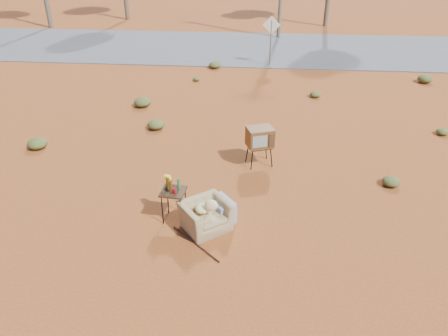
{
  "coord_description": "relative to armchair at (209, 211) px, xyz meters",
  "views": [
    {
      "loc": [
        1.19,
        -7.79,
        5.74
      ],
      "look_at": [
        0.41,
        0.91,
        0.8
      ],
      "focal_mm": 35.0,
      "sensor_mm": 36.0,
      "label": 1
    }
  ],
  "objects": [
    {
      "name": "road_sign",
      "position": [
        1.31,
        12.26,
        1.11
      ],
      "size": [
        0.78,
        0.06,
        2.19
      ],
      "color": "brown",
      "rests_on": "ground"
    },
    {
      "name": "ground",
      "position": [
        -0.19,
        0.26,
        -0.4
      ],
      "size": [
        140.0,
        140.0,
        0.0
      ],
      "primitive_type": "plane",
      "color": "brown",
      "rests_on": "ground"
    },
    {
      "name": "side_table",
      "position": [
        -0.81,
        0.23,
        0.36
      ],
      "size": [
        0.56,
        0.56,
        1.03
      ],
      "rotation": [
        0.0,
        0.0,
        -0.09
      ],
      "color": "#341E12",
      "rests_on": "ground"
    },
    {
      "name": "highway",
      "position": [
        -0.19,
        15.26,
        -0.38
      ],
      "size": [
        140.0,
        7.0,
        0.04
      ],
      "primitive_type": "cube",
      "color": "#565659",
      "rests_on": "ground"
    },
    {
      "name": "scrub_patch",
      "position": [
        -1.01,
        4.67,
        -0.26
      ],
      "size": [
        17.49,
        8.07,
        0.33
      ],
      "color": "#495123",
      "rests_on": "ground"
    },
    {
      "name": "tv_unit",
      "position": [
        1.02,
        2.87,
        0.4
      ],
      "size": [
        0.8,
        0.71,
        1.07
      ],
      "rotation": [
        0.0,
        0.0,
        0.34
      ],
      "color": "black",
      "rests_on": "ground"
    },
    {
      "name": "rusty_bar",
      "position": [
        -0.2,
        -0.63,
        -0.38
      ],
      "size": [
        1.11,
        1.05,
        0.04
      ],
      "primitive_type": "cylinder",
      "rotation": [
        0.0,
        1.57,
        -0.76
      ],
      "color": "#522116",
      "rests_on": "ground"
    },
    {
      "name": "armchair",
      "position": [
        0.0,
        0.0,
        0.0
      ],
      "size": [
        1.23,
        1.27,
        0.85
      ],
      "rotation": [
        0.0,
        0.0,
        0.66
      ],
      "color": "#91774F",
      "rests_on": "ground"
    }
  ]
}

